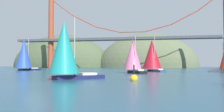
# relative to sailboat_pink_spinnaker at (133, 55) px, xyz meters

# --- Properties ---
(ground_plane) EXTENTS (360.00, 360.00, 0.00)m
(ground_plane) POSITION_rel_sailboat_pink_spinnaker_xyz_m (-7.03, -35.10, -4.48)
(ground_plane) COLOR navy
(headland_center) EXTENTS (65.57, 44.00, 44.42)m
(headland_center) POSITION_rel_sailboat_pink_spinnaker_xyz_m (-2.03, 99.90, -4.48)
(headland_center) COLOR #5B6647
(headland_center) RESTS_ON ground_plane
(headland_left) EXTENTS (70.30, 44.00, 45.39)m
(headland_left) POSITION_rel_sailboat_pink_spinnaker_xyz_m (-62.03, 99.90, -4.48)
(headland_left) COLOR #4C5B3D
(headland_left) RESTS_ON ground_plane
(suspension_bridge) EXTENTS (123.99, 6.00, 37.50)m
(suspension_bridge) POSITION_rel_sailboat_pink_spinnaker_xyz_m (-7.03, 59.90, 12.09)
(suspension_bridge) COLOR #A34228
(suspension_bridge) RESTS_ON ground_plane
(sailboat_pink_spinnaker) EXTENTS (6.82, 8.29, 9.25)m
(sailboat_pink_spinnaker) POSITION_rel_sailboat_pink_spinnaker_xyz_m (0.00, 0.00, 0.00)
(sailboat_pink_spinnaker) COLOR black
(sailboat_pink_spinnaker) RESTS_ON ground_plane
(sailboat_teal_sail) EXTENTS (8.47, 8.51, 9.42)m
(sailboat_teal_sail) POSITION_rel_sailboat_pink_spinnaker_xyz_m (-7.01, -26.67, -0.08)
(sailboat_teal_sail) COLOR #191E4C
(sailboat_teal_sail) RESTS_ON ground_plane
(sailboat_blue_spinnaker) EXTENTS (7.41, 10.04, 11.47)m
(sailboat_blue_spinnaker) POSITION_rel_sailboat_pink_spinnaker_xyz_m (-39.98, 16.19, 1.16)
(sailboat_blue_spinnaker) COLOR #191E4C
(sailboat_blue_spinnaker) RESTS_ON ground_plane
(sailboat_crimson_sail) EXTENTS (8.07, 10.15, 10.98)m
(sailboat_crimson_sail) POSITION_rel_sailboat_pink_spinnaker_xyz_m (4.19, 15.23, 0.73)
(sailboat_crimson_sail) COLOR navy
(sailboat_crimson_sail) RESTS_ON ground_plane
(channel_buoy) EXTENTS (1.10, 1.10, 2.64)m
(channel_buoy) POSITION_rel_sailboat_pink_spinnaker_xyz_m (3.20, -27.10, -4.11)
(channel_buoy) COLOR gold
(channel_buoy) RESTS_ON ground_plane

